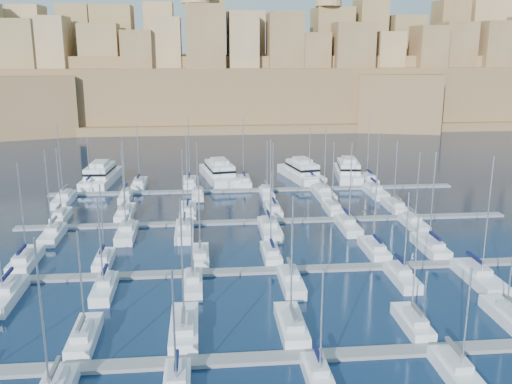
{
  "coord_description": "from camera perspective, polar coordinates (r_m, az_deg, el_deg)",
  "views": [
    {
      "loc": [
        -10.96,
        -82.74,
        29.24
      ],
      "look_at": [
        -2.37,
        6.0,
        6.45
      ],
      "focal_mm": 40.0,
      "sensor_mm": 36.0,
      "label": 1
    }
  ],
  "objects": [
    {
      "name": "sailboat_36",
      "position": [
        125.05,
        -16.29,
        0.56
      ],
      "size": [
        2.27,
        7.57,
        11.41
      ],
      "color": "white",
      "rests_on": "ground"
    },
    {
      "name": "pontoon_mid_far",
      "position": [
        97.8,
        1.16,
        -2.94
      ],
      "size": [
        84.0,
        2.0,
        0.4
      ],
      "primitive_type": "cube",
      "color": "slate",
      "rests_on": "ground"
    },
    {
      "name": "sailboat_27",
      "position": [
        102.78,
        1.72,
        -1.77
      ],
      "size": [
        2.59,
        8.63,
        13.2
      ],
      "color": "white",
      "rests_on": "ground"
    },
    {
      "name": "sailboat_31",
      "position": [
        92.53,
        -12.8,
        -3.97
      ],
      "size": [
        2.79,
        9.31,
        14.37
      ],
      "color": "white",
      "rests_on": "ground"
    },
    {
      "name": "sailboat_38",
      "position": [
        123.65,
        -6.65,
        0.92
      ],
      "size": [
        2.8,
        9.34,
        15.22
      ],
      "color": "white",
      "rests_on": "ground"
    },
    {
      "name": "sailboat_37",
      "position": [
        124.27,
        -11.58,
        0.78
      ],
      "size": [
        2.75,
        9.17,
        14.12
      ],
      "color": "white",
      "rests_on": "ground"
    },
    {
      "name": "sailboat_42",
      "position": [
        115.57,
        -18.64,
        -0.7
      ],
      "size": [
        3.03,
        10.11,
        15.35
      ],
      "color": "white",
      "rests_on": "ground"
    },
    {
      "name": "sailboat_28",
      "position": [
        104.5,
        7.67,
        -1.63
      ],
      "size": [
        2.48,
        8.25,
        13.07
      ],
      "color": "white",
      "rests_on": "ground"
    },
    {
      "name": "pontoon_mid_near",
      "position": [
        77.25,
        3.07,
        -7.77
      ],
      "size": [
        84.0,
        2.0,
        0.4
      ],
      "primitive_type": "cube",
      "color": "slate",
      "rests_on": "ground"
    },
    {
      "name": "sailboat_12",
      "position": [
        85.07,
        -22.03,
        -6.33
      ],
      "size": [
        2.82,
        9.41,
        14.54
      ],
      "color": "white",
      "rests_on": "ground"
    },
    {
      "name": "sailboat_4",
      "position": [
        64.47,
        15.4,
        -12.47
      ],
      "size": [
        2.31,
        7.7,
        12.96
      ],
      "color": "white",
      "rests_on": "ground"
    },
    {
      "name": "sailboat_33",
      "position": [
        91.9,
        1.39,
        -3.71
      ],
      "size": [
        3.08,
        10.26,
        15.7
      ],
      "color": "white",
      "rests_on": "ground"
    },
    {
      "name": "sailboat_3",
      "position": [
        61.79,
        3.57,
        -13.17
      ],
      "size": [
        2.67,
        8.89,
        12.48
      ],
      "color": "white",
      "rests_on": "ground"
    },
    {
      "name": "sailboat_5",
      "position": [
        69.31,
        23.94,
        -11.28
      ],
      "size": [
        2.57,
        8.57,
        12.34
      ],
      "color": "white",
      "rests_on": "ground"
    },
    {
      "name": "sailboat_24",
      "position": [
        104.54,
        -18.91,
        -2.29
      ],
      "size": [
        2.33,
        7.78,
        12.93
      ],
      "color": "white",
      "rests_on": "ground"
    },
    {
      "name": "sailboat_20",
      "position": [
        71.9,
        -6.32,
        -9.13
      ],
      "size": [
        2.31,
        7.71,
        11.45
      ],
      "color": "white",
      "rests_on": "ground"
    },
    {
      "name": "sailboat_47",
      "position": [
        117.94,
        11.84,
        0.05
      ],
      "size": [
        2.91,
        9.7,
        13.52
      ],
      "color": "white",
      "rests_on": "ground"
    },
    {
      "name": "sailboat_35",
      "position": [
        98.46,
        15.5,
        -3.03
      ],
      "size": [
        2.58,
        8.59,
        13.14
      ],
      "color": "white",
      "rests_on": "ground"
    },
    {
      "name": "sailboat_32",
      "position": [
        91.69,
        -7.16,
        -3.88
      ],
      "size": [
        2.85,
        9.51,
        14.22
      ],
      "color": "white",
      "rests_on": "ground"
    },
    {
      "name": "sailboat_30",
      "position": [
        94.94,
        -19.65,
        -3.99
      ],
      "size": [
        2.64,
        8.79,
        14.57
      ],
      "color": "white",
      "rests_on": "ground"
    },
    {
      "name": "sailboat_39",
      "position": [
        124.06,
        -1.25,
        1.06
      ],
      "size": [
        2.87,
        9.58,
        14.92
      ],
      "color": "white",
      "rests_on": "ground"
    },
    {
      "name": "sailboat_17",
      "position": [
        87.97,
        17.05,
        -5.21
      ],
      "size": [
        2.82,
        9.41,
        15.02
      ],
      "color": "white",
      "rests_on": "ground"
    },
    {
      "name": "sailboat_2",
      "position": [
        61.53,
        -7.19,
        -13.36
      ],
      "size": [
        2.92,
        9.74,
        14.9
      ],
      "color": "white",
      "rests_on": "ground"
    },
    {
      "name": "sailboat_14",
      "position": [
        80.82,
        -5.59,
        -6.4
      ],
      "size": [
        2.39,
        7.97,
        12.42
      ],
      "color": "white",
      "rests_on": "ground"
    },
    {
      "name": "pontoon_near",
      "position": [
        57.78,
        6.42,
        -15.93
      ],
      "size": [
        84.0,
        2.0,
        0.4
      ],
      "primitive_type": "cube",
      "color": "slate",
      "rests_on": "ground"
    },
    {
      "name": "sailboat_18",
      "position": [
        74.66,
        -23.79,
        -9.39
      ],
      "size": [
        3.0,
        10.01,
        13.58
      ],
      "color": "white",
      "rests_on": "ground"
    },
    {
      "name": "sailboat_9",
      "position": [
        53.52,
        6.29,
        -17.97
      ],
      "size": [
        2.19,
        7.29,
        11.53
      ],
      "color": "white",
      "rests_on": "ground"
    },
    {
      "name": "sailboat_26",
      "position": [
        102.52,
        -6.8,
        -1.9
      ],
      "size": [
        2.89,
        9.65,
        14.92
      ],
      "color": "white",
      "rests_on": "ground"
    },
    {
      "name": "motor_yacht_c",
      "position": [
        129.63,
        4.56,
        2.04
      ],
      "size": [
        8.67,
        18.26,
        5.25
      ],
      "color": "white",
      "rests_on": "ground"
    },
    {
      "name": "sailboat_40",
      "position": [
        125.87,
        5.37,
        1.19
      ],
      "size": [
        2.83,
        9.43,
        13.54
      ],
      "color": "white",
      "rests_on": "ground"
    },
    {
      "name": "sailboat_34",
      "position": [
        94.9,
        9.17,
        -3.32
      ],
      "size": [
        2.68,
        8.94,
        14.85
      ],
      "color": "white",
      "rests_on": "ground"
    },
    {
      "name": "motor_yacht_a",
      "position": [
        130.08,
        -15.24,
        1.62
      ],
      "size": [
        7.04,
        18.99,
        5.25
      ],
      "color": "white",
      "rests_on": "ground"
    },
    {
      "name": "sailboat_41",
      "position": [
        128.75,
        11.09,
        1.29
      ],
      "size": [
        2.71,
        9.03,
        15.54
      ],
      "color": "white",
      "rests_on": "ground"
    },
    {
      "name": "sailboat_29",
      "position": [
        107.92,
        13.69,
        -1.4
      ],
      "size": [
        2.61,
        8.7,
        13.08
      ],
      "color": "white",
      "rests_on": "ground"
    },
    {
      "name": "sailboat_25",
      "position": [
        103.25,
        -12.94,
        -2.06
      ],
      "size": [
        2.8,
        9.33,
        13.66
      ],
      "color": "white",
      "rests_on": "ground"
    },
    {
      "name": "sailboat_10",
      "position": [
        56.77,
        19.56,
        -16.74
      ],
      "size": [
        2.54,
        8.45,
        11.39
      ],
      "color": "white",
      "rests_on": "ground"
    },
    {
      "name": "sailboat_46",
      "position": [
        114.75,
        6.76,
        -0.13
      ],
      "size": [
        3.21,
        10.69,
        14.74
      ],
      "color": "white",
      "rests_on": "ground"
    },
    {
      "name": "motor_yacht_d",
      "position": [
        131.66,
        9.18,
        2.09
      ],
      "size": [
        7.47,
        17.57,
        5.25
      ],
      "color": "white",
      "rests_on": "ground"
    },
    {
      "name": "sailboat_44",
      "position": [
        113.67,
        -5.84,
        -0.27
      ],
      "size": [
        2.28,
        7.62,
        11.7
      ],
      "color": "white",
      "rests_on": "ground"
    },
    {
      "name": "sailboat_16",
      "position": [
        84.81,
        11.73,
        -5.61
      ],
      "size": [
        2.62,
        8.74,
        13.42
      ],
      "color": "white",
      "rests_on": "ground"
    },
    {
      "name": "sailboat_22",
      "position": [
        75.92,
        14.38,
        -8.2
      ],
      "size": [
        2.47,
        8.25,
        12.27
      ],
      "color": "white",
      "rests_on": "ground"
    },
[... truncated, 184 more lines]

